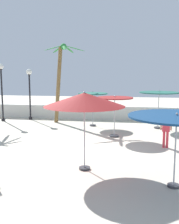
{
  "coord_description": "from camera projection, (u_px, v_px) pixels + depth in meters",
  "views": [
    {
      "loc": [
        2.38,
        -12.14,
        3.68
      ],
      "look_at": [
        0.0,
        2.94,
        1.4
      ],
      "focal_mm": 42.92,
      "sensor_mm": 36.0,
      "label": 1
    }
  ],
  "objects": [
    {
      "name": "guest_1",
      "position": [
        166.0,
        128.0,
        13.01
      ],
      "size": [
        0.56,
        0.27,
        1.63
      ],
      "color": "#D8333F",
      "rests_on": "ground_plane"
    },
    {
      "name": "lamp_post_1",
      "position": [
        30.0,
        85.0,
        20.64
      ],
      "size": [
        0.44,
        0.44,
        3.92
      ],
      "color": "black",
      "rests_on": "ground_plane"
    },
    {
      "name": "patio_umbrella_1",
      "position": [
        93.0,
        96.0,
        18.19
      ],
      "size": [
        2.01,
        2.01,
        2.41
      ],
      "color": "#333338",
      "rests_on": "ground_plane"
    },
    {
      "name": "palm_tree_1",
      "position": [
        60.0,
        74.0,
        19.26
      ],
      "size": [
        2.75,
        3.08,
        5.7
      ],
      "color": "brown",
      "rests_on": "ground_plane"
    },
    {
      "name": "lamp_post_2",
      "position": [
        2.0,
        84.0,
        19.98
      ],
      "size": [
        0.41,
        0.41,
        4.3
      ],
      "color": "black",
      "rests_on": "ground_plane"
    },
    {
      "name": "patio_umbrella_3",
      "position": [
        159.0,
        94.0,
        17.38
      ],
      "size": [
        2.55,
        2.55,
        2.52
      ],
      "color": "#333338",
      "rests_on": "ground_plane"
    },
    {
      "name": "patio_umbrella_2",
      "position": [
        84.0,
        100.0,
        9.85
      ],
      "size": [
        3.03,
        3.03,
        2.97
      ],
      "color": "#333338",
      "rests_on": "ground_plane"
    },
    {
      "name": "ground_plane",
      "position": [
        80.0,
        150.0,
        12.77
      ],
      "size": [
        56.0,
        56.0,
        0.0
      ],
      "primitive_type": "plane",
      "color": "beige"
    },
    {
      "name": "patio_umbrella_5",
      "position": [
        177.0,
        118.0,
        8.33
      ],
      "size": [
        3.02,
        3.02,
        2.43
      ],
      "color": "#333338",
      "rests_on": "ground_plane"
    },
    {
      "name": "patio_umbrella_0",
      "position": [
        115.0,
        101.0,
        15.12
      ],
      "size": [
        2.07,
        2.07,
        2.38
      ],
      "color": "#333338",
      "rests_on": "ground_plane"
    },
    {
      "name": "boundary_wall",
      "position": [
        100.0,
        113.0,
        20.9
      ],
      "size": [
        25.2,
        0.3,
        1.07
      ],
      "primitive_type": "cube",
      "color": "silver",
      "rests_on": "ground_plane"
    }
  ]
}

